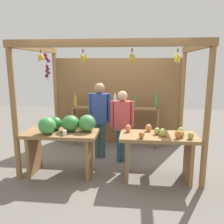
% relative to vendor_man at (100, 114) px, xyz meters
% --- Properties ---
extents(ground_plane, '(12.00, 12.00, 0.00)m').
position_rel_vendor_man_xyz_m(ground_plane, '(0.29, -0.05, -0.99)').
color(ground_plane, slate).
rests_on(ground_plane, ground).
extents(market_stall, '(3.33, 2.24, 2.42)m').
position_rel_vendor_man_xyz_m(market_stall, '(0.29, 0.45, 0.42)').
color(market_stall, olive).
rests_on(market_stall, ground).
extents(fruit_counter_left, '(1.36, 0.67, 1.13)m').
position_rel_vendor_man_xyz_m(fruit_counter_left, '(-0.54, -0.83, -0.22)').
color(fruit_counter_left, olive).
rests_on(fruit_counter_left, ground).
extents(fruit_counter_right, '(1.35, 0.64, 0.96)m').
position_rel_vendor_man_xyz_m(fruit_counter_right, '(1.18, -0.85, -0.38)').
color(fruit_counter_right, olive).
rests_on(fruit_counter_right, ground).
extents(bottle_shelf_unit, '(2.14, 0.22, 1.35)m').
position_rel_vendor_man_xyz_m(bottle_shelf_unit, '(0.26, 0.75, -0.21)').
color(bottle_shelf_unit, olive).
rests_on(bottle_shelf_unit, ground).
extents(vendor_man, '(0.48, 0.22, 1.65)m').
position_rel_vendor_man_xyz_m(vendor_man, '(0.00, 0.00, 0.00)').
color(vendor_man, '#335151').
rests_on(vendor_man, ground).
extents(vendor_woman, '(0.48, 0.20, 1.51)m').
position_rel_vendor_man_xyz_m(vendor_woman, '(0.50, -0.19, -0.10)').
color(vendor_woman, '#2A5675').
rests_on(vendor_woman, ground).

